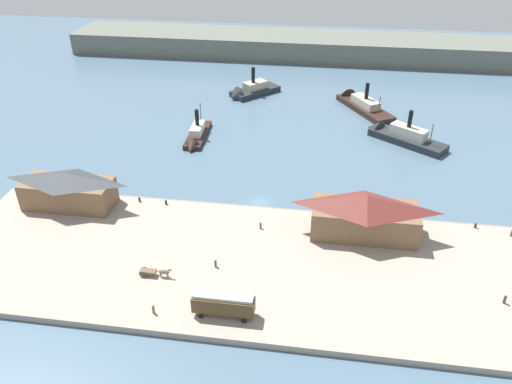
# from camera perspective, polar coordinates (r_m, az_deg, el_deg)

# --- Properties ---
(ground_plane) EXTENTS (320.00, 320.00, 0.00)m
(ground_plane) POSITION_cam_1_polar(r_m,az_deg,el_deg) (109.36, 0.48, -1.13)
(ground_plane) COLOR slate
(quay_promenade) EXTENTS (110.00, 36.00, 1.20)m
(quay_promenade) POSITION_cam_1_polar(r_m,az_deg,el_deg) (91.44, -1.44, -8.21)
(quay_promenade) COLOR #9E9384
(quay_promenade) RESTS_ON ground
(seawall_edge) EXTENTS (110.00, 0.80, 1.00)m
(seawall_edge) POSITION_cam_1_polar(r_m,az_deg,el_deg) (106.10, 0.21, -1.95)
(seawall_edge) COLOR gray
(seawall_edge) RESTS_ON ground
(ferry_shed_central_terminal) EXTENTS (18.83, 7.94, 7.71)m
(ferry_shed_central_terminal) POSITION_cam_1_polar(r_m,az_deg,el_deg) (111.15, -20.51, 0.32)
(ferry_shed_central_terminal) COLOR brown
(ferry_shed_central_terminal) RESTS_ON quay_promenade
(ferry_shed_customs_shed) EXTENTS (20.30, 8.97, 8.62)m
(ferry_shed_customs_shed) POSITION_cam_1_polar(r_m,az_deg,el_deg) (97.56, 12.22, -2.51)
(ferry_shed_customs_shed) COLOR brown
(ferry_shed_customs_shed) RESTS_ON quay_promenade
(street_tram) EXTENTS (9.74, 2.57, 4.07)m
(street_tram) POSITION_cam_1_polar(r_m,az_deg,el_deg) (79.94, -3.71, -12.48)
(street_tram) COLOR #4C381E
(street_tram) RESTS_ON quay_promenade
(horse_cart) EXTENTS (5.70, 1.31, 1.87)m
(horse_cart) POSITION_cam_1_polar(r_m,az_deg,el_deg) (89.30, -11.39, -8.82)
(horse_cart) COLOR brown
(horse_cart) RESTS_ON quay_promenade
(pedestrian_walking_west) EXTENTS (0.40, 0.40, 1.63)m
(pedestrian_walking_west) POSITION_cam_1_polar(r_m,az_deg,el_deg) (89.83, -4.60, -8.05)
(pedestrian_walking_west) COLOR #3D4C42
(pedestrian_walking_west) RESTS_ON quay_promenade
(pedestrian_near_east_shed) EXTENTS (0.43, 0.43, 1.75)m
(pedestrian_near_east_shed) POSITION_cam_1_polar(r_m,az_deg,el_deg) (91.96, 26.31, -10.81)
(pedestrian_near_east_shed) COLOR #4C3D33
(pedestrian_near_east_shed) RESTS_ON quay_promenade
(pedestrian_by_tram) EXTENTS (0.38, 0.38, 1.55)m
(pedestrian_by_tram) POSITION_cam_1_polar(r_m,az_deg,el_deg) (108.45, 26.92, -4.15)
(pedestrian_by_tram) COLOR #6B5B4C
(pedestrian_by_tram) RESTS_ON quay_promenade
(pedestrian_near_west_shed) EXTENTS (0.43, 0.43, 1.72)m
(pedestrian_near_west_shed) POSITION_cam_1_polar(r_m,az_deg,el_deg) (82.77, -11.53, -12.87)
(pedestrian_near_west_shed) COLOR #6B5B4C
(pedestrian_near_west_shed) RESTS_ON quay_promenade
(pedestrian_walking_east) EXTENTS (0.37, 0.37, 1.51)m
(pedestrian_walking_east) POSITION_cam_1_polar(r_m,az_deg,el_deg) (98.83, 0.51, -3.79)
(pedestrian_walking_east) COLOR #33384C
(pedestrian_walking_east) RESTS_ON quay_promenade
(mooring_post_center_east) EXTENTS (0.44, 0.44, 0.90)m
(mooring_post_center_east) POSITION_cam_1_polar(r_m,az_deg,el_deg) (109.93, -13.04, -0.84)
(mooring_post_center_east) COLOR black
(mooring_post_center_east) RESTS_ON quay_promenade
(mooring_post_center_west) EXTENTS (0.44, 0.44, 0.90)m
(mooring_post_center_west) POSITION_cam_1_polar(r_m,az_deg,el_deg) (108.12, 23.57, -3.51)
(mooring_post_center_west) COLOR black
(mooring_post_center_west) RESTS_ON quay_promenade
(mooring_post_east) EXTENTS (0.44, 0.44, 0.90)m
(mooring_post_east) POSITION_cam_1_polar(r_m,az_deg,el_deg) (107.84, -10.14, -1.16)
(mooring_post_east) COLOR black
(mooring_post_east) RESTS_ON quay_promenade
(ferry_departing_north) EXTENTS (16.79, 17.21, 11.10)m
(ferry_departing_north) POSITION_cam_1_polar(r_m,az_deg,el_deg) (166.59, -0.72, 11.30)
(ferry_departing_north) COLOR #23282D
(ferry_departing_north) RESTS_ON ground
(ferry_outer_harbor) EXTENTS (5.24, 18.55, 9.39)m
(ferry_outer_harbor) POSITION_cam_1_polar(r_m,az_deg,el_deg) (136.60, -6.79, 6.26)
(ferry_outer_harbor) COLOR black
(ferry_outer_harbor) RESTS_ON ground
(ferry_moored_west) EXTENTS (21.73, 17.76, 11.00)m
(ferry_moored_west) POSITION_cam_1_polar(r_m,az_deg,el_deg) (140.83, 15.85, 6.19)
(ferry_moored_west) COLOR #23282D
(ferry_moored_west) RESTS_ON ground
(ferry_mid_harbor) EXTENTS (18.15, 24.35, 10.70)m
(ferry_mid_harbor) POSITION_cam_1_polar(r_m,az_deg,el_deg) (160.57, 11.56, 9.83)
(ferry_mid_harbor) COLOR black
(ferry_mid_harbor) RESTS_ON ground
(far_headland) EXTENTS (180.00, 24.00, 8.00)m
(far_headland) POSITION_cam_1_polar(r_m,az_deg,el_deg) (208.95, 4.83, 16.18)
(far_headland) COLOR #60665B
(far_headland) RESTS_ON ground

